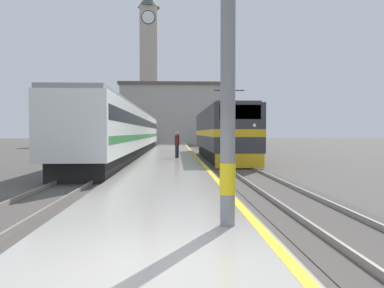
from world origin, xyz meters
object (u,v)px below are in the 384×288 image
at_px(person_on_platform, 177,144).
at_px(clock_tower, 149,64).
at_px(locomotive_train, 221,133).
at_px(passenger_train, 130,132).

xyz_separation_m(person_on_platform, clock_tower, (-5.24, 48.11, 14.31)).
bearing_deg(locomotive_train, passenger_train, 150.68).
distance_m(passenger_train, person_on_platform, 8.16).
relative_size(passenger_train, clock_tower, 1.29).
distance_m(passenger_train, clock_tower, 43.31).
bearing_deg(locomotive_train, person_on_platform, -142.58).
xyz_separation_m(locomotive_train, clock_tower, (-8.71, 45.45, 13.57)).
height_order(locomotive_train, clock_tower, clock_tower).
distance_m(locomotive_train, person_on_platform, 4.44).
bearing_deg(person_on_platform, locomotive_train, 37.42).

